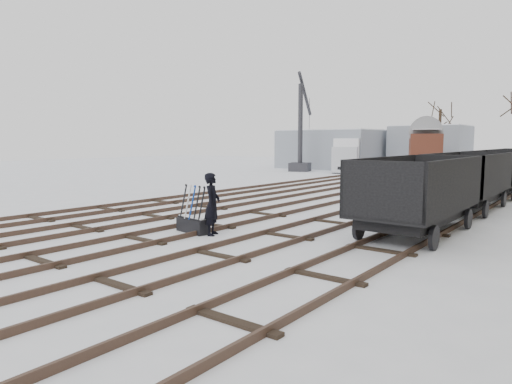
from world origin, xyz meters
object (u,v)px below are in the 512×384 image
(ground_frame, at_px, (193,224))
(freight_wagon_a, at_px, (417,205))
(crane, at_px, (301,146))
(worker, at_px, (212,204))
(panel_van, at_px, (349,162))
(box_van_wagon, at_px, (425,149))
(lorry, at_px, (347,155))

(ground_frame, height_order, freight_wagon_a, freight_wagon_a)
(freight_wagon_a, xyz_separation_m, crane, (-18.90, 23.46, 1.55))
(worker, bearing_deg, crane, -0.12)
(ground_frame, bearing_deg, crane, 125.43)
(freight_wagon_a, xyz_separation_m, panel_van, (-14.96, 25.77, -0.04))
(box_van_wagon, relative_size, crane, 0.60)
(lorry, xyz_separation_m, panel_van, (0.21, 0.14, -0.75))
(ground_frame, xyz_separation_m, box_van_wagon, (-1.95, 29.04, 1.96))
(freight_wagon_a, relative_size, lorry, 0.81)
(ground_frame, relative_size, panel_van, 0.39)
(freight_wagon_a, bearing_deg, panel_van, 120.14)
(ground_frame, xyz_separation_m, crane, (-13.19, 27.54, 2.18))
(panel_van, bearing_deg, freight_wagon_a, -59.14)
(freight_wagon_a, xyz_separation_m, lorry, (-15.17, 25.63, 0.71))
(worker, distance_m, crane, 30.81)
(box_van_wagon, height_order, panel_van, box_van_wagon)
(worker, distance_m, box_van_wagon, 29.09)
(worker, xyz_separation_m, lorry, (-10.22, 29.61, 0.65))
(worker, xyz_separation_m, freight_wagon_a, (4.96, 3.98, -0.05))
(ground_frame, distance_m, panel_van, 31.25)
(freight_wagon_a, relative_size, panel_van, 1.53)
(box_van_wagon, distance_m, panel_van, 7.47)
(ground_frame, xyz_separation_m, worker, (0.75, 0.10, 0.68))
(box_van_wagon, relative_size, panel_van, 1.48)
(box_van_wagon, xyz_separation_m, panel_van, (-7.30, 0.81, -1.37))
(box_van_wagon, distance_m, crane, 11.34)
(worker, distance_m, lorry, 31.33)
(ground_frame, height_order, box_van_wagon, box_van_wagon)
(worker, xyz_separation_m, crane, (-13.94, 27.44, 1.50))
(worker, height_order, crane, crane)
(lorry, bearing_deg, panel_van, 10.86)
(box_van_wagon, height_order, lorry, box_van_wagon)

